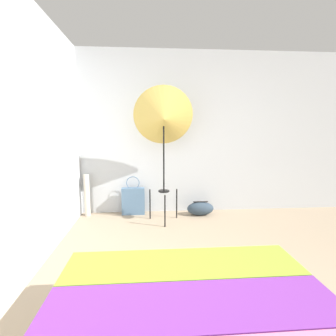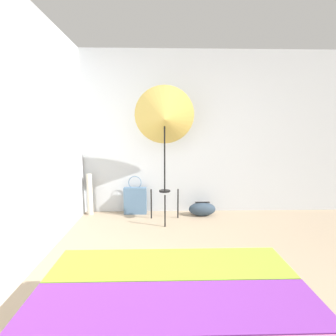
{
  "view_description": "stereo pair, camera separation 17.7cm",
  "coord_description": "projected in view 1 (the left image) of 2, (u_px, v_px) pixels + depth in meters",
  "views": [
    {
      "loc": [
        -0.34,
        -1.71,
        1.37
      ],
      "look_at": [
        -0.06,
        1.8,
        0.84
      ],
      "focal_mm": 28.0,
      "sensor_mm": 36.0,
      "label": 1
    },
    {
      "loc": [
        -0.16,
        -1.72,
        1.37
      ],
      "look_at": [
        -0.06,
        1.8,
        0.84
      ],
      "focal_mm": 28.0,
      "sensor_mm": 36.0,
      "label": 2
    }
  ],
  "objects": [
    {
      "name": "wall_side_left",
      "position": [
        36.0,
        136.0,
        2.6
      ],
      "size": [
        0.05,
        8.0,
        2.6
      ],
      "color": "#B7BCC1",
      "rests_on": "ground_plane"
    },
    {
      "name": "paper_roll",
      "position": [
        87.0,
        195.0,
        4.13
      ],
      "size": [
        0.09,
        0.09,
        0.66
      ],
      "color": "beige",
      "rests_on": "ground_plane"
    },
    {
      "name": "photo_umbrella",
      "position": [
        164.0,
        118.0,
        3.71
      ],
      "size": [
        0.87,
        0.48,
        1.97
      ],
      "color": "black",
      "rests_on": "ground_plane"
    },
    {
      "name": "wall_back",
      "position": [
        168.0,
        133.0,
        4.25
      ],
      "size": [
        8.0,
        0.05,
        2.6
      ],
      "color": "#B7BCC1",
      "rests_on": "ground_plane"
    },
    {
      "name": "duffel_bag",
      "position": [
        200.0,
        209.0,
        4.19
      ],
      "size": [
        0.43,
        0.22,
        0.22
      ],
      "color": "#2D3D4C",
      "rests_on": "ground_plane"
    },
    {
      "name": "ground_plane",
      "position": [
        196.0,
        318.0,
        1.92
      ],
      "size": [
        14.0,
        14.0,
        0.0
      ],
      "primitive_type": "plane",
      "color": "gray"
    },
    {
      "name": "tote_bag",
      "position": [
        133.0,
        201.0,
        4.21
      ],
      "size": [
        0.36,
        0.1,
        0.62
      ],
      "color": "slate",
      "rests_on": "ground_plane"
    }
  ]
}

